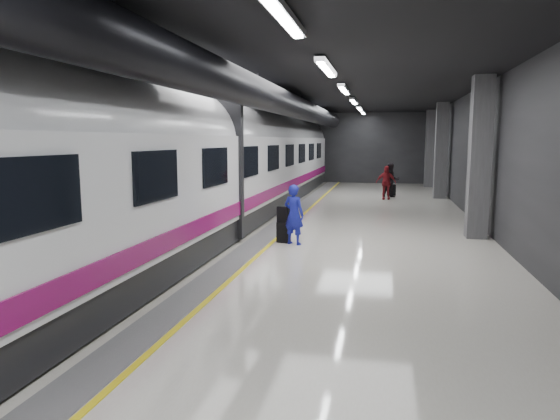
# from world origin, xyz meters

# --- Properties ---
(ground) EXTENTS (40.00, 40.00, 0.00)m
(ground) POSITION_xyz_m (0.00, 0.00, 0.00)
(ground) COLOR silver
(ground) RESTS_ON ground
(platform_hall) EXTENTS (10.02, 40.02, 4.51)m
(platform_hall) POSITION_xyz_m (-0.29, 0.96, 3.54)
(platform_hall) COLOR black
(platform_hall) RESTS_ON ground
(train) EXTENTS (3.05, 38.00, 4.05)m
(train) POSITION_xyz_m (-3.25, -0.00, 2.07)
(train) COLOR black
(train) RESTS_ON ground
(traveler_main) EXTENTS (0.68, 0.57, 1.60)m
(traveler_main) POSITION_xyz_m (-0.34, 0.03, 0.80)
(traveler_main) COLOR #1E18B6
(traveler_main) RESTS_ON ground
(suitcase_main) EXTENTS (0.38, 0.29, 0.55)m
(suitcase_main) POSITION_xyz_m (-0.65, 0.19, 0.27)
(suitcase_main) COLOR black
(suitcase_main) RESTS_ON ground
(shoulder_bag) EXTENTS (0.36, 0.26, 0.43)m
(shoulder_bag) POSITION_xyz_m (-0.67, 0.23, 0.76)
(shoulder_bag) COLOR black
(shoulder_bag) RESTS_ON suitcase_main
(traveler_far_a) EXTENTS (0.93, 0.81, 1.65)m
(traveler_far_a) POSITION_xyz_m (2.28, 11.83, 0.83)
(traveler_far_a) COLOR black
(traveler_far_a) RESTS_ON ground
(traveler_far_b) EXTENTS (0.96, 0.48, 1.57)m
(traveler_far_b) POSITION_xyz_m (2.04, 10.92, 0.79)
(traveler_far_b) COLOR maroon
(traveler_far_b) RESTS_ON ground
(suitcase_far) EXTENTS (0.44, 0.36, 0.55)m
(suitcase_far) POSITION_xyz_m (2.33, 12.65, 0.28)
(suitcase_far) COLOR black
(suitcase_far) RESTS_ON ground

